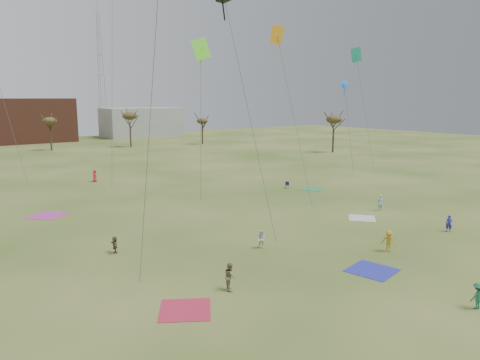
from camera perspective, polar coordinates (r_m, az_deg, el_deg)
ground at (r=30.60m, az=13.95°, el=-13.47°), size 260.00×260.00×0.00m
flyer_near_center at (r=30.62m, az=27.61°, el=-12.74°), size 1.13×0.78×1.60m
flyer_near_right at (r=46.18m, az=24.73°, el=-4.98°), size 0.55×0.66×1.54m
spectator_fore_b at (r=29.74m, az=-1.24°, el=-11.97°), size 1.02×1.10×1.81m
spectator_fore_c at (r=37.74m, az=-15.42°, el=-7.82°), size 0.62×1.32×1.37m
flyer_mid_b at (r=38.57m, az=18.11°, el=-7.27°), size 1.14×1.30×1.75m
flyer_mid_c at (r=51.89m, az=17.14°, el=-2.74°), size 0.74×0.58×1.78m
spectator_mid_e at (r=37.47m, az=2.72°, el=-7.44°), size 0.92×0.95×1.55m
flyer_far_b at (r=69.97m, az=-17.77°, el=0.52°), size 1.00×1.06×1.82m
blanket_red at (r=27.67m, az=-6.90°, el=-15.88°), size 4.05×4.05×0.03m
blanket_blue at (r=34.43m, az=16.21°, el=-10.84°), size 3.62×3.62×0.03m
blanket_cream at (r=48.37m, az=15.04°, el=-4.65°), size 3.69×3.69×0.03m
blanket_plum at (r=51.87m, az=-22.96°, el=-4.12°), size 4.66×4.66×0.03m
blanket_olive at (r=62.26m, az=9.07°, el=-1.12°), size 3.59×3.59×0.03m
camp_chair_right at (r=62.41m, az=5.90°, el=-0.78°), size 0.74×0.73×0.87m
kites_aloft at (r=46.63m, az=-6.09°, el=20.73°), size 74.79×64.72×27.92m
tree_line at (r=98.61m, az=-25.63°, el=6.32°), size 117.44×49.32×8.91m
building_brick at (r=140.23m, az=-25.76°, el=6.74°), size 26.00×16.00×12.00m
building_grey at (r=149.18m, az=-12.20°, el=7.10°), size 24.00×12.00×9.00m
radio_tower at (r=151.83m, az=-17.06°, el=12.49°), size 1.51×1.72×41.00m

